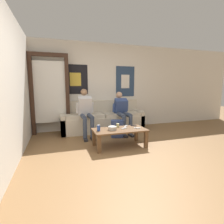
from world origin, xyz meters
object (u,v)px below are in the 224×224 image
couch (103,120)px  coffee_table (120,132)px  backpack (117,129)px  cell_phone (133,126)px  person_seated_adult (86,110)px  person_seated_teen (122,110)px  game_controller_far_center (126,126)px  ceramic_bowl (112,128)px  game_controller_near_right (124,128)px  game_controller_near_left (137,128)px  pillar_candle (118,125)px  drink_can_blue (99,128)px

couch → coffee_table: couch is taller
backpack → cell_phone: backpack is taller
person_seated_adult → coffee_table: bearing=-63.0°
person_seated_teen → backpack: person_seated_teen is taller
person_seated_teen → game_controller_far_center: size_ratio=8.76×
ceramic_bowl → game_controller_near_right: bearing=1.0°
person_seated_adult → ceramic_bowl: bearing=-70.9°
game_controller_far_center → cell_phone: size_ratio=0.89×
coffee_table → game_controller_near_left: size_ratio=7.95×
game_controller_near_left → cell_phone: bearing=83.1°
person_seated_adult → pillar_candle: person_seated_adult is taller
person_seated_teen → pillar_candle: person_seated_teen is taller
game_controller_near_right → couch: bearing=94.1°
pillar_candle → cell_phone: bearing=0.1°
ceramic_bowl → game_controller_near_right: 0.27m
drink_can_blue → game_controller_near_right: size_ratio=0.86×
game_controller_far_center → cell_phone: 0.21m
coffee_table → game_controller_far_center: (0.21, 0.15, 0.08)m
person_seated_adult → game_controller_far_center: size_ratio=9.44×
person_seated_teen → pillar_candle: size_ratio=12.31×
couch → person_seated_adult: 0.74m
ceramic_bowl → pillar_candle: (0.20, 0.20, -0.00)m
coffee_table → couch: bearing=90.1°
drink_can_blue → game_controller_near_left: (0.84, -0.08, -0.05)m
game_controller_near_left → game_controller_near_right: 0.29m
couch → pillar_candle: couch is taller
backpack → pillar_candle: 0.54m
coffee_table → person_seated_teen: (0.47, 1.05, 0.31)m
ceramic_bowl → game_controller_near_left: (0.55, -0.06, -0.03)m
person_seated_teen → game_controller_near_right: (-0.37, -1.06, -0.23)m
couch → game_controller_near_right: couch is taller
cell_phone → person_seated_teen: bearing=86.1°
person_seated_teen → drink_can_blue: person_seated_teen is taller
person_seated_teen → couch: bearing=141.5°
couch → game_controller_near_left: couch is taller
couch → cell_phone: bearing=-71.6°
person_seated_teen → cell_phone: (-0.06, -0.86, -0.24)m
drink_can_blue → ceramic_bowl: bearing=-3.2°
person_seated_adult → pillar_candle: size_ratio=13.27×
coffee_table → person_seated_teen: bearing=65.9°
couch → pillar_candle: (0.03, -1.24, 0.12)m
person_seated_teen → backpack: 0.64m
coffee_table → ceramic_bowl: (-0.17, -0.02, 0.11)m
pillar_candle → person_seated_teen: bearing=62.9°
coffee_table → person_seated_adult: bearing=117.0°
couch → coffee_table: size_ratio=2.08×
pillar_candle → game_controller_far_center: size_ratio=0.71×
backpack → pillar_candle: bearing=-107.9°
person_seated_teen → backpack: (-0.29, -0.39, -0.42)m
coffee_table → ceramic_bowl: 0.20m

